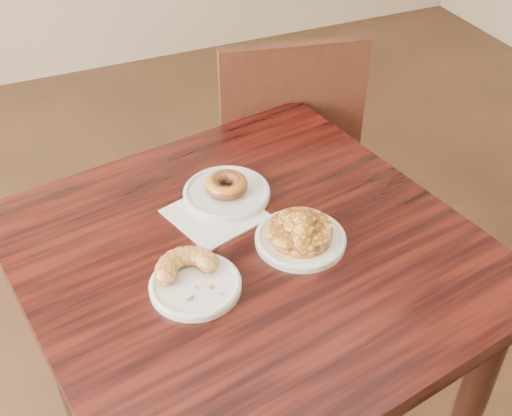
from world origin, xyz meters
name	(u,v)px	position (x,y,z in m)	size (l,w,h in m)	color
cafe_table	(251,373)	(0.18, 0.12, 0.38)	(0.80, 0.80, 0.75)	black
chair_far	(276,161)	(0.53, 0.74, 0.45)	(0.41, 0.41, 0.90)	black
napkin	(215,214)	(0.16, 0.23, 0.75)	(0.16, 0.16, 0.00)	silver
plate_donut	(227,193)	(0.20, 0.27, 0.76)	(0.18, 0.18, 0.01)	silver
plate_cruller	(195,286)	(0.06, 0.06, 0.76)	(0.16, 0.16, 0.01)	white
plate_fritter	(300,240)	(0.28, 0.09, 0.76)	(0.17, 0.17, 0.01)	white
glazed_donut	(226,185)	(0.20, 0.27, 0.78)	(0.09, 0.09, 0.03)	#925915
apple_fritter	(301,229)	(0.28, 0.09, 0.78)	(0.16, 0.16, 0.04)	#402106
cruller_fragment	(195,276)	(0.06, 0.06, 0.78)	(0.13, 0.13, 0.03)	brown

